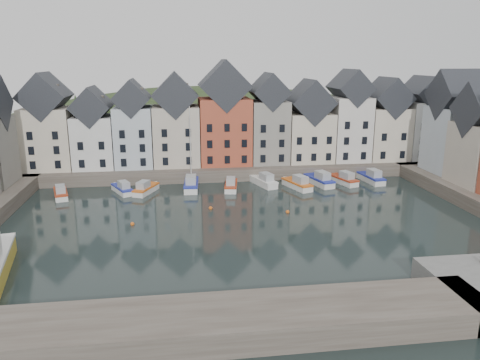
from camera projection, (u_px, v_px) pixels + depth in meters
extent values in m
plane|color=black|center=(249.00, 228.00, 56.36)|extent=(260.00, 260.00, 0.00)
cube|color=#483F37|center=(223.00, 166.00, 84.88)|extent=(90.00, 16.00, 2.00)
cube|color=#483F37|center=(159.00, 328.00, 33.69)|extent=(50.00, 6.00, 2.00)
ellipsoid|color=#223018|center=(213.00, 218.00, 114.57)|extent=(153.60, 70.40, 64.00)
sphere|color=black|center=(149.00, 112.00, 101.18)|extent=(5.77, 5.77, 5.77)
sphere|color=black|center=(310.00, 108.00, 115.86)|extent=(5.27, 5.27, 5.27)
sphere|color=black|center=(346.00, 111.00, 110.56)|extent=(5.07, 5.07, 5.07)
sphere|color=black|center=(273.00, 112.00, 109.21)|extent=(5.01, 5.01, 5.01)
sphere|color=black|center=(43.00, 120.00, 104.01)|extent=(3.94, 3.94, 3.94)
sphere|color=black|center=(324.00, 108.00, 115.86)|extent=(5.21, 5.21, 5.21)
sphere|color=black|center=(219.00, 109.00, 110.77)|extent=(5.45, 5.45, 5.45)
sphere|color=black|center=(381.00, 116.00, 105.88)|extent=(4.49, 4.49, 4.49)
cube|color=beige|center=(50.00, 138.00, 77.59)|extent=(7.67, 8.00, 10.07)
cube|color=black|center=(45.00, 96.00, 75.85)|extent=(7.67, 8.16, 7.67)
cube|color=silver|center=(95.00, 142.00, 78.73)|extent=(6.56, 8.00, 8.61)
cube|color=black|center=(92.00, 106.00, 77.25)|extent=(6.56, 8.16, 6.56)
cube|color=#B2BCC5|center=(134.00, 137.00, 79.42)|extent=(6.20, 8.00, 10.02)
cube|color=black|center=(132.00, 98.00, 77.78)|extent=(6.20, 8.16, 6.20)
cube|color=#BBB09E|center=(176.00, 135.00, 80.35)|extent=(7.70, 8.00, 10.08)
cube|color=black|center=(175.00, 95.00, 78.61)|extent=(7.70, 8.16, 7.70)
cube|color=#A84730|center=(224.00, 131.00, 81.30)|extent=(8.69, 8.00, 11.28)
cube|color=black|center=(224.00, 85.00, 79.35)|extent=(8.69, 8.16, 8.69)
cube|color=gray|center=(268.00, 132.00, 82.38)|extent=(6.43, 8.00, 10.78)
cube|color=black|center=(269.00, 91.00, 80.63)|extent=(6.43, 8.16, 6.43)
cube|color=beige|center=(308.00, 137.00, 83.63)|extent=(7.88, 8.00, 8.56)
cube|color=black|center=(309.00, 102.00, 82.07)|extent=(7.88, 8.16, 7.88)
cube|color=silver|center=(348.00, 129.00, 84.26)|extent=(6.50, 8.00, 11.27)
cube|color=black|center=(350.00, 88.00, 82.44)|extent=(6.50, 8.16, 6.50)
cube|color=beige|center=(384.00, 133.00, 85.43)|extent=(7.23, 8.00, 9.32)
cube|color=black|center=(387.00, 97.00, 83.81)|extent=(7.23, 8.16, 7.23)
cube|color=silver|center=(420.00, 130.00, 86.21)|extent=(6.18, 8.00, 10.32)
cube|color=black|center=(423.00, 93.00, 84.53)|extent=(6.18, 8.16, 6.18)
cube|color=#B2BCC5|center=(455.00, 140.00, 74.91)|extent=(7.47, 8.00, 10.38)
cube|color=black|center=(460.00, 95.00, 73.11)|extent=(7.62, 8.00, 8.00)
sphere|color=#D45E18|center=(211.00, 208.00, 63.46)|extent=(0.50, 0.50, 0.50)
sphere|color=#D45E18|center=(288.00, 212.00, 61.91)|extent=(0.50, 0.50, 0.50)
sphere|color=#D45E18|center=(132.00, 224.00, 57.35)|extent=(0.50, 0.50, 0.50)
cube|color=silver|center=(61.00, 195.00, 68.94)|extent=(3.11, 5.84, 1.03)
cube|color=#A23217|center=(61.00, 191.00, 68.80)|extent=(3.23, 5.97, 0.23)
cube|color=#9A9EA2|center=(60.00, 189.00, 67.92)|extent=(1.85, 2.50, 1.12)
cube|color=silver|center=(122.00, 191.00, 71.23)|extent=(3.83, 5.71, 1.01)
cube|color=#212C98|center=(122.00, 187.00, 71.09)|extent=(3.96, 5.85, 0.23)
cube|color=#9A9EA2|center=(124.00, 185.00, 70.27)|extent=(2.10, 2.55, 1.10)
cube|color=silver|center=(146.00, 191.00, 71.20)|extent=(3.82, 5.88, 1.04)
cube|color=#D45E18|center=(146.00, 187.00, 71.06)|extent=(3.95, 6.02, 0.24)
cube|color=#9A9EA2|center=(143.00, 185.00, 70.13)|extent=(2.12, 2.61, 1.13)
cube|color=silver|center=(191.00, 187.00, 73.28)|extent=(2.47, 6.81, 1.23)
cube|color=#212C98|center=(191.00, 182.00, 73.11)|extent=(2.59, 6.95, 0.28)
cube|color=#9A9EA2|center=(191.00, 180.00, 71.98)|extent=(1.74, 2.78, 1.34)
cylinder|color=silver|center=(190.00, 146.00, 72.35)|extent=(0.16, 0.16, 12.26)
cube|color=silver|center=(231.00, 187.00, 73.19)|extent=(2.61, 5.99, 1.06)
cube|color=#A23217|center=(231.00, 184.00, 73.05)|extent=(2.72, 6.12, 0.24)
cube|color=#9A9EA2|center=(231.00, 181.00, 72.06)|extent=(1.69, 2.50, 1.16)
cube|color=silver|center=(264.00, 183.00, 75.48)|extent=(3.65, 6.46, 1.13)
cube|color=silver|center=(264.00, 179.00, 75.32)|extent=(3.79, 6.61, 0.26)
cube|color=#9A9EA2|center=(266.00, 177.00, 74.36)|extent=(2.13, 2.80, 1.24)
cube|color=silver|center=(297.00, 186.00, 73.82)|extent=(3.72, 6.51, 1.14)
cube|color=#D45E18|center=(297.00, 182.00, 73.67)|extent=(3.86, 6.66, 0.26)
cube|color=#9A9EA2|center=(300.00, 180.00, 72.70)|extent=(2.16, 2.82, 1.25)
cube|color=silver|center=(319.00, 182.00, 75.94)|extent=(3.49, 6.87, 1.21)
cube|color=#212C98|center=(319.00, 178.00, 75.77)|extent=(3.63, 7.03, 0.27)
cube|color=#9A9EA2|center=(322.00, 176.00, 74.72)|extent=(2.12, 2.93, 1.32)
cube|color=silver|center=(343.00, 181.00, 76.66)|extent=(3.47, 6.24, 1.10)
cube|color=#A23217|center=(343.00, 178.00, 76.51)|extent=(3.60, 6.39, 0.25)
cube|color=#9A9EA2|center=(347.00, 175.00, 75.57)|extent=(2.04, 2.70, 1.20)
cube|color=silver|center=(370.00, 179.00, 77.66)|extent=(2.60, 6.58, 1.18)
cube|color=#212C98|center=(371.00, 176.00, 77.50)|extent=(2.72, 6.72, 0.27)
cube|color=#9A9EA2|center=(374.00, 173.00, 76.44)|extent=(1.76, 2.71, 1.28)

